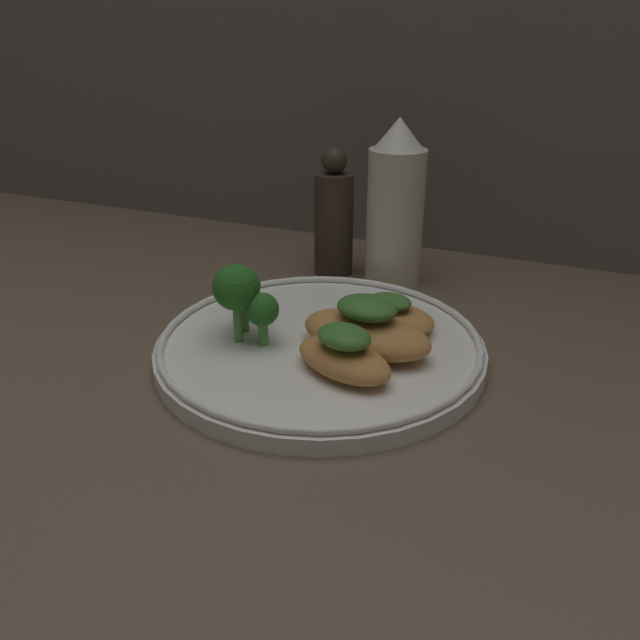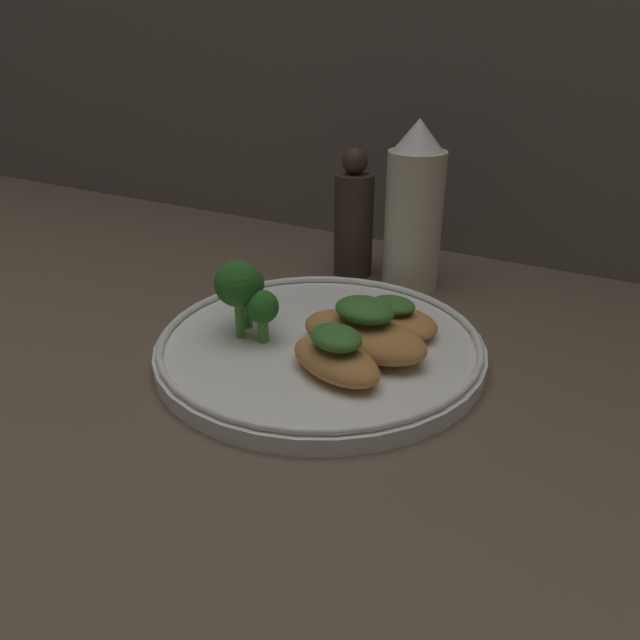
% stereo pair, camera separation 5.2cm
% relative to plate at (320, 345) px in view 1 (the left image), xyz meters
% --- Properties ---
extents(ground_plane, '(1.80, 1.80, 0.01)m').
position_rel_plate_xyz_m(ground_plane, '(0.00, 0.00, -0.01)').
color(ground_plane, brown).
extents(plate, '(0.28, 0.28, 0.02)m').
position_rel_plate_xyz_m(plate, '(0.00, 0.00, 0.00)').
color(plate, white).
rests_on(plate, ground_plane).
extents(grilled_meat_front, '(0.10, 0.07, 0.04)m').
position_rel_plate_xyz_m(grilled_meat_front, '(0.04, -0.04, 0.02)').
color(grilled_meat_front, '#BC7F42').
rests_on(grilled_meat_front, plate).
extents(grilled_meat_middle, '(0.12, 0.08, 0.05)m').
position_rel_plate_xyz_m(grilled_meat_middle, '(0.04, 0.00, 0.02)').
color(grilled_meat_middle, '#BC7F42').
rests_on(grilled_meat_middle, plate).
extents(grilled_meat_back, '(0.09, 0.06, 0.03)m').
position_rel_plate_xyz_m(grilled_meat_back, '(0.05, 0.05, 0.02)').
color(grilled_meat_back, '#BC7F42').
rests_on(grilled_meat_back, plate).
extents(broccoli_bunch, '(0.06, 0.05, 0.07)m').
position_rel_plate_xyz_m(broccoli_bunch, '(-0.06, -0.02, 0.05)').
color(broccoli_bunch, '#569942').
rests_on(broccoli_bunch, plate).
extents(sauce_bottle, '(0.06, 0.06, 0.17)m').
position_rel_plate_xyz_m(sauce_bottle, '(0.01, 0.19, 0.07)').
color(sauce_bottle, beige).
rests_on(sauce_bottle, ground_plane).
extents(pepper_grinder, '(0.04, 0.04, 0.14)m').
position_rel_plate_xyz_m(pepper_grinder, '(-0.06, 0.19, 0.05)').
color(pepper_grinder, '#382D23').
rests_on(pepper_grinder, ground_plane).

